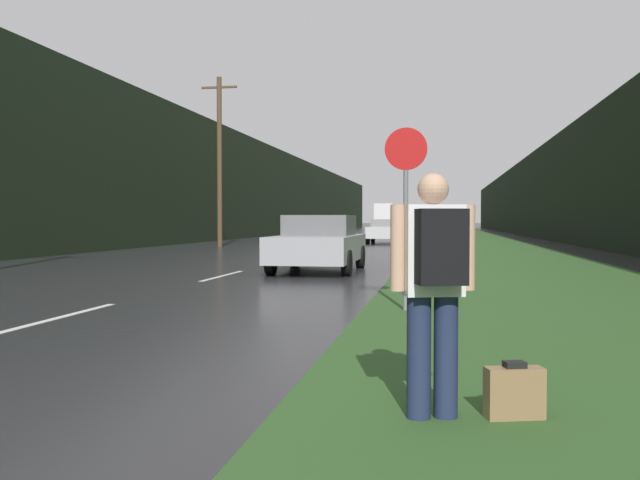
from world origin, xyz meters
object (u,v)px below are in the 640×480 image
object	(u,v)px
stop_sign	(406,202)
car_oncoming	(326,230)
suitcase	(514,394)
car_passing_near	(319,243)
hitchhiker_with_backpack	(434,279)
car_passing_far	(385,231)
delivery_truck	(385,217)

from	to	relation	value
stop_sign	car_oncoming	size ratio (longest dim) A/B	0.61
suitcase	car_oncoming	bearing A→B (deg)	85.40
car_passing_near	car_oncoming	xyz separation A→B (m)	(-3.96, 24.34, -0.01)
car_oncoming	suitcase	bearing A→B (deg)	-78.46
hitchhiker_with_backpack	car_oncoming	distance (m)	37.73
stop_sign	car_oncoming	bearing A→B (deg)	101.69
suitcase	car_passing_near	size ratio (longest dim) A/B	0.09
car_passing_far	delivery_truck	world-z (taller)	delivery_truck
hitchhiker_with_backpack	suitcase	world-z (taller)	hitchhiker_with_backpack
hitchhiker_with_backpack	car_passing_near	distance (m)	13.10
car_passing_near	car_oncoming	distance (m)	24.66
stop_sign	suitcase	bearing A→B (deg)	-79.39
stop_sign	car_passing_near	xyz separation A→B (m)	(-2.60, 7.39, -0.86)
stop_sign	suitcase	xyz separation A→B (m)	(0.98, -5.24, -1.40)
car_passing_far	car_oncoming	xyz separation A→B (m)	(-3.96, 3.21, -0.00)
stop_sign	suitcase	size ratio (longest dim) A/B	6.56
hitchhiker_with_backpack	suitcase	xyz separation A→B (m)	(0.52, 0.11, -0.75)
car_passing_near	car_passing_far	size ratio (longest dim) A/B	0.94
car_oncoming	car_passing_far	bearing A→B (deg)	-39.03
hitchhiker_with_backpack	car_passing_far	distance (m)	34.00
car_oncoming	stop_sign	bearing A→B (deg)	-78.31
hitchhiker_with_backpack	delivery_truck	size ratio (longest dim) A/B	0.23
stop_sign	hitchhiker_with_backpack	world-z (taller)	stop_sign
car_passing_near	suitcase	bearing A→B (deg)	105.85
car_passing_near	car_passing_far	xyz separation A→B (m)	(-0.00, 21.12, -0.00)
stop_sign	car_passing_far	size ratio (longest dim) A/B	0.56
hitchhiker_with_backpack	car_oncoming	size ratio (longest dim) A/B	0.37
car_passing_far	delivery_truck	bearing A→B (deg)	-85.35
car_passing_near	delivery_truck	distance (m)	69.99
stop_sign	hitchhiker_with_backpack	xyz separation A→B (m)	(0.46, -5.35, -0.65)
hitchhiker_with_backpack	car_passing_near	xyz separation A→B (m)	(-3.06, 12.74, -0.22)
suitcase	car_passing_far	world-z (taller)	car_passing_far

